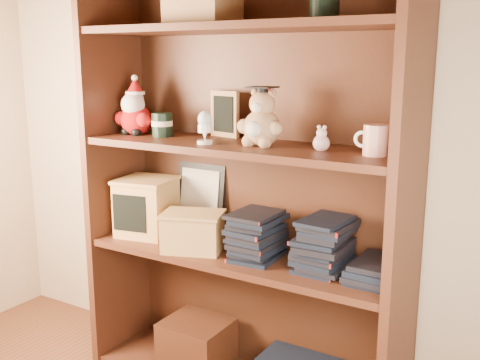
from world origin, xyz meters
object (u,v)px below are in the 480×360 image
object	(u,v)px
bookcase	(247,189)
teacher_mug	(375,140)
grad_teddy_bear	(261,123)
treats_box	(147,206)

from	to	relation	value
bookcase	teacher_mug	size ratio (longest dim) A/B	15.10
grad_teddy_bear	teacher_mug	world-z (taller)	grad_teddy_bear
grad_teddy_bear	bookcase	bearing A→B (deg)	147.52
bookcase	treats_box	distance (m)	0.45
teacher_mug	bookcase	bearing A→B (deg)	173.97
bookcase	treats_box	xyz separation A→B (m)	(-0.43, -0.05, -0.11)
teacher_mug	treats_box	world-z (taller)	teacher_mug
grad_teddy_bear	treats_box	size ratio (longest dim) A/B	0.84
bookcase	grad_teddy_bear	xyz separation A→B (m)	(0.09, -0.06, 0.25)
treats_box	grad_teddy_bear	bearing A→B (deg)	-0.57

